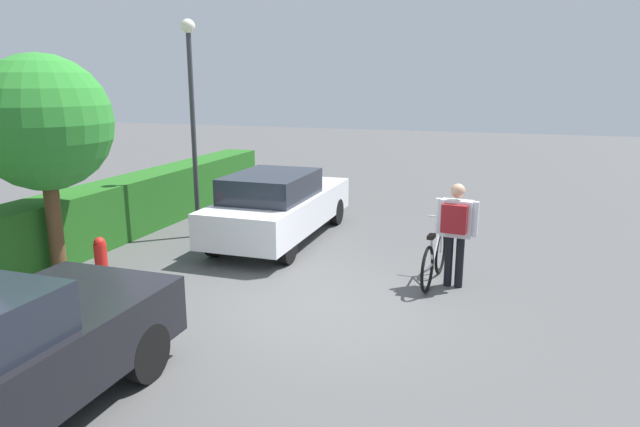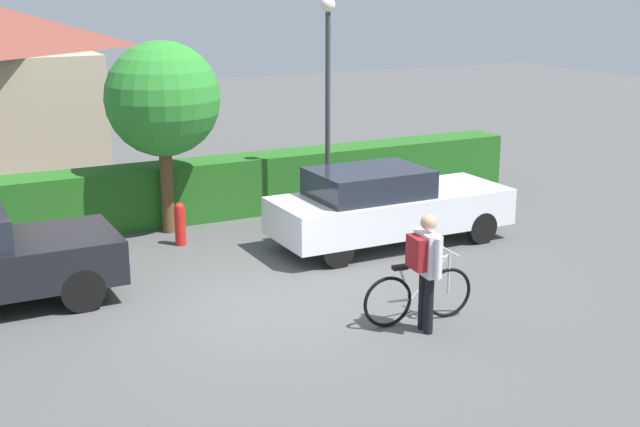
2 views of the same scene
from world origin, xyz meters
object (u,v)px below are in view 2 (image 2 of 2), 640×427
object	(u,v)px
person_rider	(425,261)
fire_hydrant	(180,223)
street_lamp	(328,82)
parked_car_far	(386,205)
tree_kerbside	(163,100)
bicycle	(419,295)

from	to	relation	value
person_rider	fire_hydrant	world-z (taller)	person_rider
street_lamp	person_rider	bearing A→B (deg)	-104.05
parked_car_far	fire_hydrant	world-z (taller)	parked_car_far
street_lamp	tree_kerbside	world-z (taller)	street_lamp
parked_car_far	street_lamp	bearing A→B (deg)	99.58
parked_car_far	bicycle	bearing A→B (deg)	-114.35
person_rider	street_lamp	size ratio (longest dim) A/B	0.38
parked_car_far	street_lamp	xyz separation A→B (m)	(-0.30, 1.75, 2.10)
bicycle	parked_car_far	bearing A→B (deg)	65.65
person_rider	tree_kerbside	xyz separation A→B (m)	(-1.67, 6.34, 1.55)
tree_kerbside	fire_hydrant	distance (m)	2.36
street_lamp	parked_car_far	bearing A→B (deg)	-80.42
parked_car_far	street_lamp	distance (m)	2.75
parked_car_far	person_rider	size ratio (longest dim) A/B	2.65
bicycle	tree_kerbside	xyz separation A→B (m)	(-1.79, 6.02, 2.17)
parked_car_far	street_lamp	size ratio (longest dim) A/B	1.01
person_rider	parked_car_far	bearing A→B (deg)	65.87
parked_car_far	fire_hydrant	size ratio (longest dim) A/B	5.53
tree_kerbside	person_rider	bearing A→B (deg)	-75.28
person_rider	street_lamp	world-z (taller)	street_lamp
bicycle	street_lamp	xyz separation A→B (m)	(1.24, 5.14, 2.44)
person_rider	tree_kerbside	size ratio (longest dim) A/B	0.46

